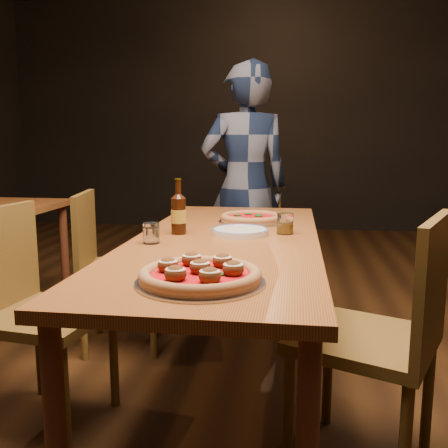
# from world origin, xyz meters

# --- Properties ---
(ground) EXTENTS (9.00, 9.00, 0.00)m
(ground) POSITION_xyz_m (0.00, 0.00, 0.00)
(ground) COLOR black
(table_main) EXTENTS (0.80, 2.00, 0.75)m
(table_main) POSITION_xyz_m (0.00, 0.00, 0.68)
(table_main) COLOR brown
(table_main) RESTS_ON ground
(chair_main_nw) EXTENTS (0.50, 0.50, 0.95)m
(chair_main_nw) POSITION_xyz_m (-0.69, -0.30, 0.47)
(chair_main_nw) COLOR brown
(chair_main_nw) RESTS_ON ground
(chair_main_sw) EXTENTS (0.50, 0.50, 0.93)m
(chair_main_sw) POSITION_xyz_m (-0.66, 0.51, 0.46)
(chair_main_sw) COLOR brown
(chair_main_sw) RESTS_ON ground
(chair_main_e) EXTENTS (0.60, 0.60, 0.97)m
(chair_main_e) POSITION_xyz_m (0.55, -0.40, 0.49)
(chair_main_e) COLOR brown
(chair_main_e) RESTS_ON ground
(chair_end) EXTENTS (0.44, 0.44, 0.81)m
(chair_end) POSITION_xyz_m (-0.02, 1.31, 0.41)
(chair_end) COLOR brown
(chair_end) RESTS_ON ground
(pizza_meatball) EXTENTS (0.39, 0.39, 0.07)m
(pizza_meatball) POSITION_xyz_m (0.02, -0.70, 0.78)
(pizza_meatball) COLOR #B7B7BF
(pizza_meatball) RESTS_ON table_main
(pizza_margherita) EXTENTS (0.34, 0.34, 0.04)m
(pizza_margherita) POSITION_xyz_m (0.08, 0.43, 0.77)
(pizza_margherita) COLOR #B7B7BF
(pizza_margherita) RESTS_ON table_main
(plate_stack) EXTENTS (0.26, 0.26, 0.02)m
(plate_stack) POSITION_xyz_m (0.05, 0.10, 0.76)
(plate_stack) COLOR white
(plate_stack) RESTS_ON table_main
(beer_bottle) EXTENTS (0.07, 0.07, 0.24)m
(beer_bottle) POSITION_xyz_m (-0.22, 0.07, 0.84)
(beer_bottle) COLOR black
(beer_bottle) RESTS_ON table_main
(water_glass) EXTENTS (0.07, 0.07, 0.09)m
(water_glass) POSITION_xyz_m (-0.29, -0.15, 0.79)
(water_glass) COLOR white
(water_glass) RESTS_ON table_main
(amber_glass) EXTENTS (0.08, 0.08, 0.09)m
(amber_glass) POSITION_xyz_m (0.25, 0.14, 0.80)
(amber_glass) COLOR #8C5D0F
(amber_glass) RESTS_ON table_main
(diner) EXTENTS (0.70, 0.56, 1.69)m
(diner) POSITION_xyz_m (-0.04, 1.31, 0.84)
(diner) COLOR black
(diner) RESTS_ON ground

